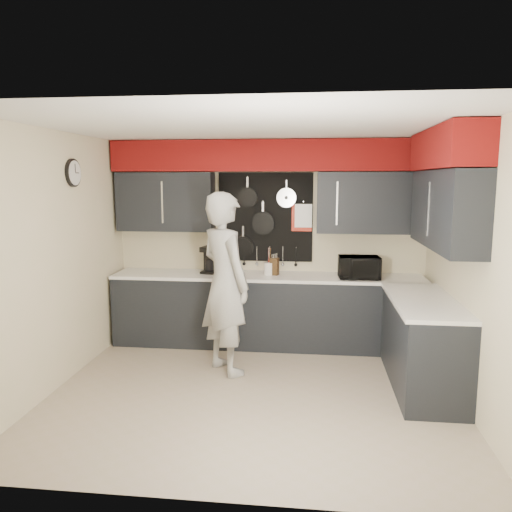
# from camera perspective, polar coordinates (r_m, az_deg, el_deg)

# --- Properties ---
(ground) EXTENTS (4.00, 4.00, 0.00)m
(ground) POSITION_cam_1_polar(r_m,az_deg,el_deg) (5.19, -0.28, -15.24)
(ground) COLOR tan
(ground) RESTS_ON ground
(back_wall_assembly) EXTENTS (4.00, 0.36, 2.60)m
(back_wall_assembly) POSITION_cam_1_polar(r_m,az_deg,el_deg) (6.33, 1.53, 7.83)
(back_wall_assembly) COLOR beige
(back_wall_assembly) RESTS_ON ground
(right_wall_assembly) EXTENTS (0.36, 3.50, 2.60)m
(right_wall_assembly) POSITION_cam_1_polar(r_m,az_deg,el_deg) (5.14, 21.19, 6.28)
(right_wall_assembly) COLOR beige
(right_wall_assembly) RESTS_ON ground
(left_wall_assembly) EXTENTS (0.05, 3.50, 2.60)m
(left_wall_assembly) POSITION_cam_1_polar(r_m,az_deg,el_deg) (5.43, -21.66, -0.10)
(left_wall_assembly) COLOR beige
(left_wall_assembly) RESTS_ON ground
(base_cabinets) EXTENTS (3.95, 2.20, 0.92)m
(base_cabinets) POSITION_cam_1_polar(r_m,az_deg,el_deg) (6.07, 5.64, -7.10)
(base_cabinets) COLOR black
(base_cabinets) RESTS_ON ground
(microwave) EXTENTS (0.50, 0.36, 0.27)m
(microwave) POSITION_cam_1_polar(r_m,az_deg,el_deg) (6.17, 11.68, -1.29)
(microwave) COLOR black
(microwave) RESTS_ON base_cabinets
(knife_block) EXTENTS (0.12, 0.12, 0.21)m
(knife_block) POSITION_cam_1_polar(r_m,az_deg,el_deg) (6.27, 2.12, -1.21)
(knife_block) COLOR #372311
(knife_block) RESTS_ON base_cabinets
(utensil_crock) EXTENTS (0.12, 0.12, 0.16)m
(utensil_crock) POSITION_cam_1_polar(r_m,az_deg,el_deg) (6.28, 1.46, -1.47)
(utensil_crock) COLOR white
(utensil_crock) RESTS_ON base_cabinets
(coffee_maker) EXTENTS (0.23, 0.26, 0.34)m
(coffee_maker) POSITION_cam_1_polar(r_m,az_deg,el_deg) (6.44, -5.25, -0.35)
(coffee_maker) COLOR black
(coffee_maker) RESTS_ON base_cabinets
(person) EXTENTS (0.84, 0.86, 1.98)m
(person) POSITION_cam_1_polar(r_m,az_deg,el_deg) (5.43, -3.55, -3.16)
(person) COLOR #B4B4B1
(person) RESTS_ON ground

